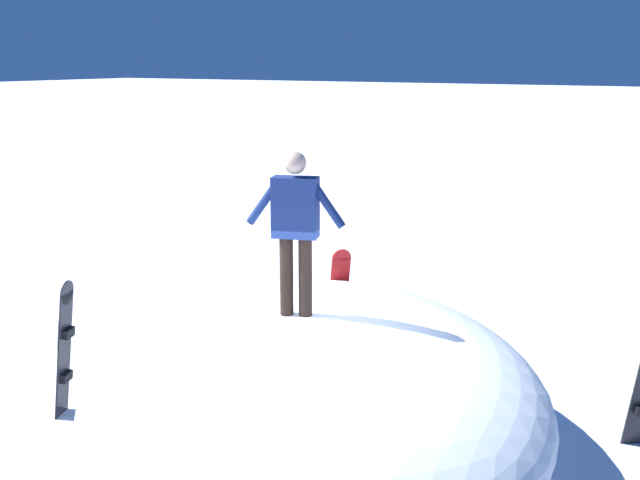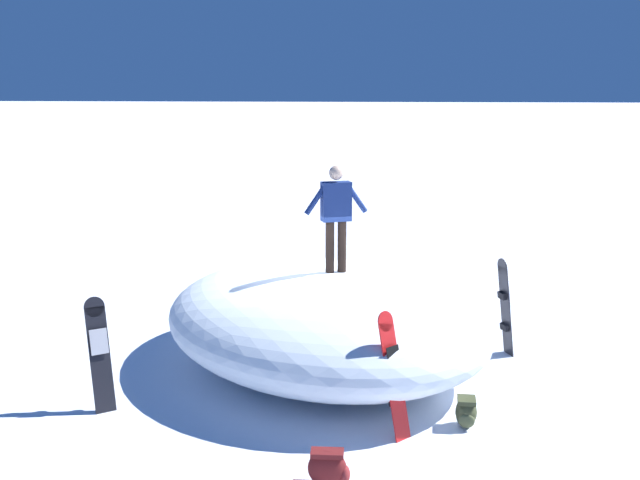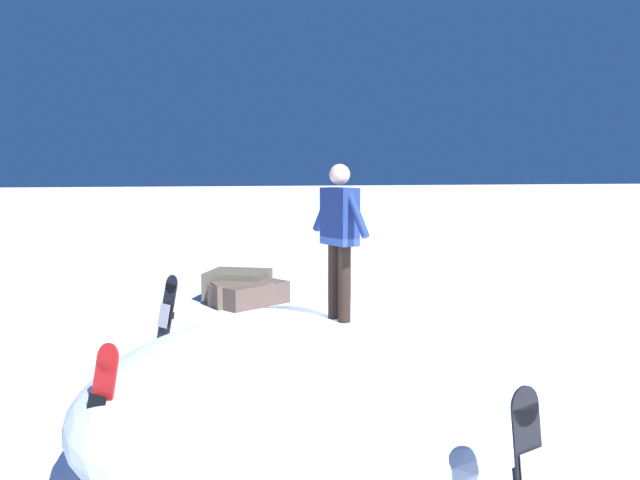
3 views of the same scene
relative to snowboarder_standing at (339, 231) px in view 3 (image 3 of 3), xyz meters
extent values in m
plane|color=white|center=(-0.32, -0.51, -2.57)|extent=(240.00, 240.00, 0.00)
ellipsoid|color=white|center=(0.04, -0.18, -1.78)|extent=(7.65, 7.39, 1.58)
cylinder|color=black|center=(0.03, -0.09, -0.57)|extent=(0.14, 0.14, 0.83)
cylinder|color=black|center=(-0.03, 0.09, -0.57)|extent=(0.14, 0.14, 0.83)
cube|color=navy|center=(0.00, 0.00, 0.16)|extent=(0.35, 0.51, 0.62)
sphere|color=beige|center=(0.00, 0.00, 0.61)|extent=(0.23, 0.23, 0.23)
cylinder|color=navy|center=(0.10, -0.30, 0.21)|extent=(0.20, 0.40, 0.51)
cylinder|color=navy|center=(-0.10, 0.30, 0.21)|extent=(0.20, 0.40, 0.51)
cube|color=red|center=(2.50, 0.89, -1.80)|extent=(0.46, 0.46, 1.54)
cylinder|color=red|center=(2.38, 0.76, -1.03)|extent=(0.25, 0.24, 0.27)
cube|color=black|center=(2.50, 0.88, -1.52)|extent=(0.23, 0.23, 0.37)
cube|color=black|center=(2.43, 0.81, -1.52)|extent=(0.20, 0.20, 0.12)
cube|color=black|center=(2.52, 0.90, -2.08)|extent=(0.20, 0.20, 0.12)
cube|color=black|center=(1.91, -3.25, -1.84)|extent=(0.45, 0.44, 1.47)
cylinder|color=black|center=(1.77, -3.34, -1.10)|extent=(0.23, 0.29, 0.29)
cube|color=#B2B2B7|center=(1.90, -3.26, -1.57)|extent=(0.21, 0.25, 0.35)
cube|color=black|center=(1.83, -3.31, -1.57)|extent=(0.18, 0.21, 0.12)
cube|color=black|center=(1.93, -3.24, -2.10)|extent=(0.18, 0.21, 0.12)
cylinder|color=black|center=(-0.62, 2.74, -1.02)|extent=(0.29, 0.16, 0.29)
cube|color=#B2B2B7|center=(-0.66, 2.83, -1.51)|extent=(0.25, 0.14, 0.37)
cube|color=black|center=(-0.63, 2.77, -1.51)|extent=(0.21, 0.15, 0.12)
cube|color=brown|center=(-0.08, -8.44, -2.31)|extent=(2.00, 1.81, 0.53)
cube|color=brown|center=(0.12, -9.15, -2.21)|extent=(1.84, 1.76, 0.71)
cube|color=brown|center=(0.11, -8.38, -2.29)|extent=(1.47, 0.94, 0.57)
camera|label=1|loc=(-6.25, -3.93, 1.62)|focal=41.82mm
camera|label=2|loc=(12.16, 0.54, 2.13)|focal=43.94mm
camera|label=3|loc=(1.84, 6.69, 0.66)|focal=35.99mm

